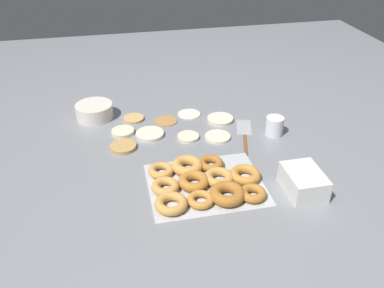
{
  "coord_description": "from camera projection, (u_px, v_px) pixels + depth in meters",
  "views": [
    {
      "loc": [
        -0.27,
        -1.33,
        0.84
      ],
      "look_at": [
        0.0,
        -0.08,
        0.04
      ],
      "focal_mm": 38.0,
      "sensor_mm": 36.0,
      "label": 1
    }
  ],
  "objects": [
    {
      "name": "spatula",
      "position": [
        244.0,
        131.0,
        1.67
      ],
      "size": [
        0.11,
        0.27,
        0.01
      ],
      "rotation": [
        0.0,
        0.0,
        1.29
      ],
      "color": "brown",
      "rests_on": "ground_plane"
    },
    {
      "name": "pancake_2",
      "position": [
        189.0,
        114.0,
        1.79
      ],
      "size": [
        0.1,
        0.1,
        0.01
      ],
      "primitive_type": "cylinder",
      "color": "silver",
      "rests_on": "ground_plane"
    },
    {
      "name": "pancake_8",
      "position": [
        134.0,
        119.0,
        1.75
      ],
      "size": [
        0.09,
        0.09,
        0.01
      ],
      "primitive_type": "cylinder",
      "color": "tan",
      "rests_on": "ground_plane"
    },
    {
      "name": "paper_cup",
      "position": [
        274.0,
        126.0,
        1.63
      ],
      "size": [
        0.07,
        0.07,
        0.08
      ],
      "color": "white",
      "rests_on": "ground_plane"
    },
    {
      "name": "pancake_4",
      "position": [
        166.0,
        121.0,
        1.74
      ],
      "size": [
        0.09,
        0.09,
        0.01
      ],
      "primitive_type": "cylinder",
      "color": "#B27F42",
      "rests_on": "ground_plane"
    },
    {
      "name": "pancake_3",
      "position": [
        188.0,
        137.0,
        1.62
      ],
      "size": [
        0.09,
        0.09,
        0.01
      ],
      "primitive_type": "cylinder",
      "color": "beige",
      "rests_on": "ground_plane"
    },
    {
      "name": "pancake_5",
      "position": [
        123.0,
        132.0,
        1.65
      ],
      "size": [
        0.09,
        0.09,
        0.01
      ],
      "primitive_type": "cylinder",
      "color": "beige",
      "rests_on": "ground_plane"
    },
    {
      "name": "ground_plane",
      "position": [
        187.0,
        143.0,
        1.59
      ],
      "size": [
        3.0,
        3.0,
        0.0
      ],
      "primitive_type": "plane",
      "color": "gray"
    },
    {
      "name": "batter_bowl",
      "position": [
        94.0,
        111.0,
        1.75
      ],
      "size": [
        0.16,
        0.16,
        0.06
      ],
      "color": "silver",
      "rests_on": "ground_plane"
    },
    {
      "name": "pancake_6",
      "position": [
        218.0,
        137.0,
        1.62
      ],
      "size": [
        0.1,
        0.1,
        0.01
      ],
      "primitive_type": "cylinder",
      "color": "beige",
      "rests_on": "ground_plane"
    },
    {
      "name": "donut_tray",
      "position": [
        205.0,
        182.0,
        1.35
      ],
      "size": [
        0.38,
        0.31,
        0.04
      ],
      "color": "silver",
      "rests_on": "ground_plane"
    },
    {
      "name": "pancake_7",
      "position": [
        123.0,
        147.0,
        1.56
      ],
      "size": [
        0.1,
        0.1,
        0.01
      ],
      "primitive_type": "cylinder",
      "color": "tan",
      "rests_on": "ground_plane"
    },
    {
      "name": "pancake_0",
      "position": [
        220.0,
        119.0,
        1.74
      ],
      "size": [
        0.11,
        0.11,
        0.01
      ],
      "primitive_type": "cylinder",
      "color": "beige",
      "rests_on": "ground_plane"
    },
    {
      "name": "pancake_1",
      "position": [
        150.0,
        134.0,
        1.64
      ],
      "size": [
        0.11,
        0.11,
        0.01
      ],
      "primitive_type": "cylinder",
      "color": "beige",
      "rests_on": "ground_plane"
    },
    {
      "name": "container_stack",
      "position": [
        303.0,
        182.0,
        1.32
      ],
      "size": [
        0.11,
        0.16,
        0.08
      ],
      "color": "white",
      "rests_on": "ground_plane"
    }
  ]
}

